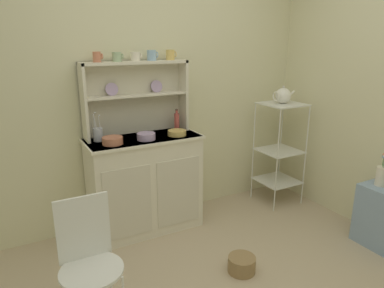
{
  "coord_description": "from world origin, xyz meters",
  "views": [
    {
      "loc": [
        -1.26,
        -1.45,
        1.7
      ],
      "look_at": [
        0.14,
        1.12,
        0.84
      ],
      "focal_mm": 33.16,
      "sensor_mm": 36.0,
      "label": 1
    }
  ],
  "objects_px": {
    "bowl_mixing_large": "(113,141)",
    "cup_terracotta_0": "(97,57)",
    "hutch_shelf_unit": "(135,92)",
    "porcelain_teapot": "(283,96)",
    "bakers_rack": "(280,144)",
    "flower_vase": "(382,175)",
    "wire_chair": "(88,255)",
    "jam_bottle": "(177,121)",
    "utensil_jar": "(98,134)",
    "hutch_cabinet": "(145,183)",
    "floor_basket": "(242,264)"
  },
  "relations": [
    {
      "from": "bowl_mixing_large",
      "to": "cup_terracotta_0",
      "type": "bearing_deg",
      "value": 97.66
    },
    {
      "from": "hutch_shelf_unit",
      "to": "porcelain_teapot",
      "type": "distance_m",
      "value": 1.5
    },
    {
      "from": "bakers_rack",
      "to": "flower_vase",
      "type": "height_order",
      "value": "bakers_rack"
    },
    {
      "from": "hutch_shelf_unit",
      "to": "bakers_rack",
      "type": "bearing_deg",
      "value": -10.99
    },
    {
      "from": "bakers_rack",
      "to": "porcelain_teapot",
      "type": "distance_m",
      "value": 0.51
    },
    {
      "from": "hutch_shelf_unit",
      "to": "wire_chair",
      "type": "distance_m",
      "value": 1.55
    },
    {
      "from": "hutch_shelf_unit",
      "to": "jam_bottle",
      "type": "xyz_separation_m",
      "value": [
        0.37,
        -0.08,
        -0.29
      ]
    },
    {
      "from": "bakers_rack",
      "to": "utensil_jar",
      "type": "relative_size",
      "value": 4.28
    },
    {
      "from": "porcelain_teapot",
      "to": "wire_chair",
      "type": "bearing_deg",
      "value": -158.46
    },
    {
      "from": "hutch_shelf_unit",
      "to": "wire_chair",
      "type": "height_order",
      "value": "hutch_shelf_unit"
    },
    {
      "from": "bakers_rack",
      "to": "jam_bottle",
      "type": "bearing_deg",
      "value": 169.23
    },
    {
      "from": "porcelain_teapot",
      "to": "flower_vase",
      "type": "xyz_separation_m",
      "value": [
        0.19,
        -1.03,
        -0.54
      ]
    },
    {
      "from": "hutch_cabinet",
      "to": "hutch_shelf_unit",
      "type": "relative_size",
      "value": 1.07
    },
    {
      "from": "bakers_rack",
      "to": "flower_vase",
      "type": "xyz_separation_m",
      "value": [
        0.19,
        -1.03,
        -0.02
      ]
    },
    {
      "from": "hutch_shelf_unit",
      "to": "hutch_cabinet",
      "type": "bearing_deg",
      "value": -90.0
    },
    {
      "from": "bakers_rack",
      "to": "utensil_jar",
      "type": "xyz_separation_m",
      "value": [
        -1.84,
        0.2,
        0.3
      ]
    },
    {
      "from": "hutch_cabinet",
      "to": "utensil_jar",
      "type": "distance_m",
      "value": 0.62
    },
    {
      "from": "floor_basket",
      "to": "bowl_mixing_large",
      "type": "xyz_separation_m",
      "value": [
        -0.68,
        0.89,
        0.85
      ]
    },
    {
      "from": "utensil_jar",
      "to": "porcelain_teapot",
      "type": "relative_size",
      "value": 1.01
    },
    {
      "from": "hutch_cabinet",
      "to": "bowl_mixing_large",
      "type": "relative_size",
      "value": 5.99
    },
    {
      "from": "jam_bottle",
      "to": "porcelain_teapot",
      "type": "distance_m",
      "value": 1.13
    },
    {
      "from": "jam_bottle",
      "to": "utensil_jar",
      "type": "distance_m",
      "value": 0.74
    },
    {
      "from": "bakers_rack",
      "to": "hutch_cabinet",
      "type": "bearing_deg",
      "value": 175.23
    },
    {
      "from": "wire_chair",
      "to": "porcelain_teapot",
      "type": "relative_size",
      "value": 3.42
    },
    {
      "from": "hutch_cabinet",
      "to": "bakers_rack",
      "type": "distance_m",
      "value": 1.48
    },
    {
      "from": "jam_bottle",
      "to": "flower_vase",
      "type": "bearing_deg",
      "value": -44.06
    },
    {
      "from": "hutch_shelf_unit",
      "to": "wire_chair",
      "type": "bearing_deg",
      "value": -122.29
    },
    {
      "from": "bowl_mixing_large",
      "to": "utensil_jar",
      "type": "height_order",
      "value": "utensil_jar"
    },
    {
      "from": "bowl_mixing_large",
      "to": "porcelain_teapot",
      "type": "bearing_deg",
      "value": -1.6
    },
    {
      "from": "hutch_shelf_unit",
      "to": "flower_vase",
      "type": "height_order",
      "value": "hutch_shelf_unit"
    },
    {
      "from": "bakers_rack",
      "to": "floor_basket",
      "type": "distance_m",
      "value": 1.48
    },
    {
      "from": "cup_terracotta_0",
      "to": "flower_vase",
      "type": "distance_m",
      "value": 2.53
    },
    {
      "from": "floor_basket",
      "to": "cup_terracotta_0",
      "type": "height_order",
      "value": "cup_terracotta_0"
    },
    {
      "from": "hutch_shelf_unit",
      "to": "flower_vase",
      "type": "xyz_separation_m",
      "value": [
        1.65,
        -1.32,
        -0.64
      ]
    },
    {
      "from": "bowl_mixing_large",
      "to": "flower_vase",
      "type": "height_order",
      "value": "bowl_mixing_large"
    },
    {
      "from": "wire_chair",
      "to": "hutch_cabinet",
      "type": "bearing_deg",
      "value": 68.23
    },
    {
      "from": "hutch_shelf_unit",
      "to": "wire_chair",
      "type": "relative_size",
      "value": 1.1
    },
    {
      "from": "hutch_cabinet",
      "to": "hutch_shelf_unit",
      "type": "bearing_deg",
      "value": 90.0
    },
    {
      "from": "cup_terracotta_0",
      "to": "bowl_mixing_large",
      "type": "relative_size",
      "value": 0.49
    },
    {
      "from": "wire_chair",
      "to": "jam_bottle",
      "type": "bearing_deg",
      "value": 58.97
    },
    {
      "from": "utensil_jar",
      "to": "cup_terracotta_0",
      "type": "bearing_deg",
      "value": 40.81
    },
    {
      "from": "hutch_shelf_unit",
      "to": "jam_bottle",
      "type": "relative_size",
      "value": 4.59
    },
    {
      "from": "bakers_rack",
      "to": "cup_terracotta_0",
      "type": "xyz_separation_m",
      "value": [
        -1.78,
        0.24,
        0.92
      ]
    },
    {
      "from": "wire_chair",
      "to": "jam_bottle",
      "type": "relative_size",
      "value": 4.17
    },
    {
      "from": "porcelain_teapot",
      "to": "jam_bottle",
      "type": "bearing_deg",
      "value": 169.21
    },
    {
      "from": "wire_chair",
      "to": "flower_vase",
      "type": "distance_m",
      "value": 2.39
    },
    {
      "from": "floor_basket",
      "to": "cup_terracotta_0",
      "type": "distance_m",
      "value": 1.98
    },
    {
      "from": "hutch_cabinet",
      "to": "bakers_rack",
      "type": "height_order",
      "value": "bakers_rack"
    },
    {
      "from": "hutch_shelf_unit",
      "to": "flower_vase",
      "type": "bearing_deg",
      "value": -38.56
    },
    {
      "from": "wire_chair",
      "to": "floor_basket",
      "type": "distance_m",
      "value": 1.21
    }
  ]
}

